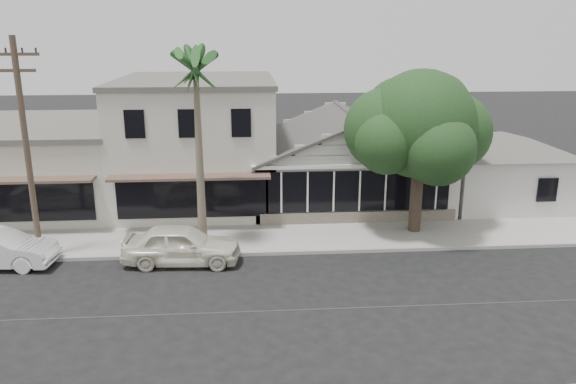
{
  "coord_description": "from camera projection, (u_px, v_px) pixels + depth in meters",
  "views": [
    {
      "loc": [
        -0.36,
        -17.15,
        9.11
      ],
      "look_at": [
        1.37,
        6.0,
        2.47
      ],
      "focal_mm": 35.0,
      "sensor_mm": 36.0,
      "label": 1
    }
  ],
  "objects": [
    {
      "name": "ground",
      "position": [
        261.0,
        311.0,
        18.98
      ],
      "size": [
        140.0,
        140.0,
        0.0
      ],
      "primitive_type": "plane",
      "color": "black",
      "rests_on": "ground"
    },
    {
      "name": "sidewalk_north",
      "position": [
        76.0,
        244.0,
        24.85
      ],
      "size": [
        90.0,
        3.5,
        0.15
      ],
      "primitive_type": "cube",
      "color": "#9E9991",
      "rests_on": "ground"
    },
    {
      "name": "corner_shop",
      "position": [
        346.0,
        156.0,
        30.57
      ],
      "size": [
        10.4,
        8.6,
        5.1
      ],
      "color": "silver",
      "rests_on": "ground"
    },
    {
      "name": "side_cottage",
      "position": [
        497.0,
        177.0,
        30.53
      ],
      "size": [
        6.0,
        6.0,
        3.0
      ],
      "primitive_type": "cube",
      "color": "silver",
      "rests_on": "ground"
    },
    {
      "name": "row_building_near",
      "position": [
        199.0,
        143.0,
        30.81
      ],
      "size": [
        8.0,
        10.0,
        6.5
      ],
      "primitive_type": "cube",
      "color": "beige",
      "rests_on": "ground"
    },
    {
      "name": "row_building_midnear",
      "position": [
        33.0,
        166.0,
        30.48
      ],
      "size": [
        10.0,
        10.0,
        4.2
      ],
      "primitive_type": "cube",
      "color": "beige",
      "rests_on": "ground"
    },
    {
      "name": "utility_pole",
      "position": [
        26.0,
        146.0,
        22.0
      ],
      "size": [
        1.8,
        0.24,
        9.0
      ],
      "color": "brown",
      "rests_on": "ground"
    },
    {
      "name": "car_0",
      "position": [
        182.0,
        245.0,
        22.72
      ],
      "size": [
        4.84,
        2.19,
        1.61
      ],
      "primitive_type": "imported",
      "rotation": [
        0.0,
        0.0,
        1.51
      ],
      "color": "silver",
      "rests_on": "ground"
    },
    {
      "name": "shade_tree",
      "position": [
        418.0,
        127.0,
        25.18
      ],
      "size": [
        6.85,
        6.19,
        7.6
      ],
      "rotation": [
        0.0,
        0.0,
        -0.37
      ],
      "color": "#423428",
      "rests_on": "ground"
    },
    {
      "name": "palm_east",
      "position": [
        195.0,
        68.0,
        22.31
      ],
      "size": [
        2.88,
        2.88,
        8.97
      ],
      "color": "#726651",
      "rests_on": "ground"
    }
  ]
}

